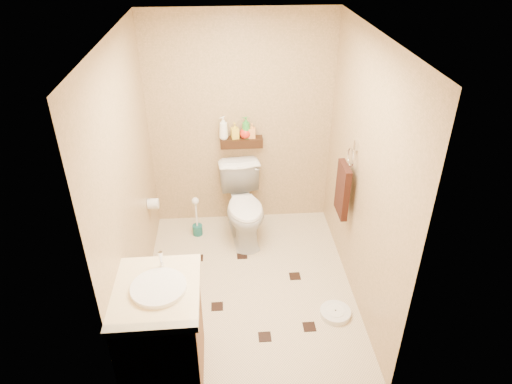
{
  "coord_description": "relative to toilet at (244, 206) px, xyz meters",
  "views": [
    {
      "loc": [
        -0.18,
        -3.36,
        3.12
      ],
      "look_at": [
        0.09,
        0.25,
        0.93
      ],
      "focal_mm": 32.0,
      "sensor_mm": 36.0,
      "label": 1
    }
  ],
  "objects": [
    {
      "name": "wall_front",
      "position": [
        -0.01,
        -2.08,
        0.79
      ],
      "size": [
        2.0,
        0.04,
        2.4
      ],
      "primitive_type": "cube",
      "color": "tan",
      "rests_on": "ground"
    },
    {
      "name": "bottle_c",
      "position": [
        0.04,
        0.34,
        0.74
      ],
      "size": [
        0.17,
        0.17,
        0.16
      ],
      "primitive_type": "imported",
      "rotation": [
        0.0,
        0.0,
        2.09
      ],
      "color": "red",
      "rests_on": "wall_shelf"
    },
    {
      "name": "bottle_a",
      "position": [
        -0.2,
        0.34,
        0.79
      ],
      "size": [
        0.14,
        0.14,
        0.25
      ],
      "primitive_type": "imported",
      "rotation": [
        0.0,
        0.0,
        5.46
      ],
      "color": "white",
      "rests_on": "wall_shelf"
    },
    {
      "name": "bathroom_scale",
      "position": [
        0.76,
        -1.26,
        -0.38
      ],
      "size": [
        0.33,
        0.33,
        0.06
      ],
      "rotation": [
        0.0,
        0.0,
        0.19
      ],
      "color": "white",
      "rests_on": "ground"
    },
    {
      "name": "bottle_e",
      "position": [
        0.11,
        0.34,
        0.74
      ],
      "size": [
        0.08,
        0.08,
        0.17
      ],
      "primitive_type": "imported",
      "rotation": [
        0.0,
        0.0,
        6.21
      ],
      "color": "#EF9D4F",
      "rests_on": "wall_shelf"
    },
    {
      "name": "toilet",
      "position": [
        0.0,
        0.0,
        0.0
      ],
      "size": [
        0.55,
        0.85,
        0.82
      ],
      "primitive_type": "imported",
      "rotation": [
        0.0,
        0.0,
        0.12
      ],
      "color": "white",
      "rests_on": "ground"
    },
    {
      "name": "floor_accents",
      "position": [
        0.03,
        -0.9,
        -0.41
      ],
      "size": [
        1.13,
        1.23,
        0.01
      ],
      "color": "black",
      "rests_on": "ground"
    },
    {
      "name": "toilet_paper",
      "position": [
        -0.95,
        -0.18,
        0.19
      ],
      "size": [
        0.12,
        0.11,
        0.12
      ],
      "color": "white",
      "rests_on": "wall_left"
    },
    {
      "name": "wall_shelf",
      "position": [
        -0.01,
        0.34,
        0.61
      ],
      "size": [
        0.46,
        0.14,
        0.1
      ],
      "primitive_type": "cube",
      "color": "#32180D",
      "rests_on": "wall_back"
    },
    {
      "name": "toilet_brush",
      "position": [
        -0.54,
        0.08,
        -0.24
      ],
      "size": [
        0.11,
        0.11,
        0.49
      ],
      "color": "#175C57",
      "rests_on": "ground"
    },
    {
      "name": "wall_right",
      "position": [
        0.99,
        -0.83,
        0.79
      ],
      "size": [
        0.04,
        2.5,
        2.4
      ],
      "primitive_type": "cube",
      "color": "tan",
      "rests_on": "ground"
    },
    {
      "name": "bottle_b",
      "position": [
        -0.07,
        0.34,
        0.75
      ],
      "size": [
        0.09,
        0.09,
        0.17
      ],
      "primitive_type": "imported",
      "rotation": [
        0.0,
        0.0,
        3.36
      ],
      "color": "yellow",
      "rests_on": "wall_shelf"
    },
    {
      "name": "bottle_d",
      "position": [
        0.05,
        0.34,
        0.78
      ],
      "size": [
        0.12,
        0.12,
        0.24
      ],
      "primitive_type": "imported",
      "rotation": [
        0.0,
        0.0,
        5.14
      ],
      "color": "green",
      "rests_on": "wall_shelf"
    },
    {
      "name": "ceiling",
      "position": [
        -0.01,
        -0.83,
        1.99
      ],
      "size": [
        2.0,
        2.5,
        0.02
      ],
      "primitive_type": "cube",
      "color": "silver",
      "rests_on": "wall_back"
    },
    {
      "name": "wall_back",
      "position": [
        -0.01,
        0.42,
        0.79
      ],
      "size": [
        2.0,
        0.04,
        2.4
      ],
      "primitive_type": "cube",
      "color": "tan",
      "rests_on": "ground"
    },
    {
      "name": "vanity",
      "position": [
        -0.71,
        -1.78,
        0.05
      ],
      "size": [
        0.61,
        0.74,
        1.04
      ],
      "rotation": [
        0.0,
        0.0,
        0.01
      ],
      "color": "brown",
      "rests_on": "ground"
    },
    {
      "name": "towel_ring",
      "position": [
        0.91,
        -0.58,
        0.54
      ],
      "size": [
        0.12,
        0.3,
        0.76
      ],
      "color": "silver",
      "rests_on": "wall_right"
    },
    {
      "name": "wall_left",
      "position": [
        -1.01,
        -0.83,
        0.79
      ],
      "size": [
        0.04,
        2.5,
        2.4
      ],
      "primitive_type": "cube",
      "color": "tan",
      "rests_on": "ground"
    },
    {
      "name": "ground",
      "position": [
        -0.01,
        -0.83,
        -0.41
      ],
      "size": [
        2.5,
        2.5,
        0.0
      ],
      "primitive_type": "plane",
      "color": "beige",
      "rests_on": "ground"
    }
  ]
}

